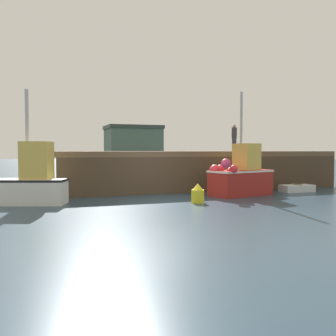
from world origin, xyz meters
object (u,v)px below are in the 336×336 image
(fishing_boat_near_right, at_px, (241,176))
(rowboat, at_px, (297,188))
(fishing_boat_near_left, at_px, (31,181))
(mooring_buoy_foreground, at_px, (198,194))
(dockworker, at_px, (234,138))

(fishing_boat_near_right, height_order, rowboat, fishing_boat_near_right)
(fishing_boat_near_left, xyz_separation_m, mooring_buoy_foreground, (5.92, -1.73, -0.52))
(dockworker, bearing_deg, mooring_buoy_foreground, -127.05)
(fishing_boat_near_right, xyz_separation_m, rowboat, (3.25, 0.30, -0.66))
(mooring_buoy_foreground, bearing_deg, fishing_boat_near_right, 28.78)
(mooring_buoy_foreground, bearing_deg, dockworker, 52.95)
(rowboat, height_order, mooring_buoy_foreground, mooring_buoy_foreground)
(mooring_buoy_foreground, bearing_deg, rowboat, 16.85)
(fishing_boat_near_left, height_order, dockworker, fishing_boat_near_left)
(fishing_boat_near_right, bearing_deg, fishing_boat_near_left, 178.58)
(fishing_boat_near_left, distance_m, mooring_buoy_foreground, 6.19)
(fishing_boat_near_right, distance_m, mooring_buoy_foreground, 3.18)
(fishing_boat_near_left, distance_m, rowboat, 11.94)
(fishing_boat_near_left, bearing_deg, dockworker, 28.65)
(fishing_boat_near_left, xyz_separation_m, rowboat, (11.92, 0.09, -0.69))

